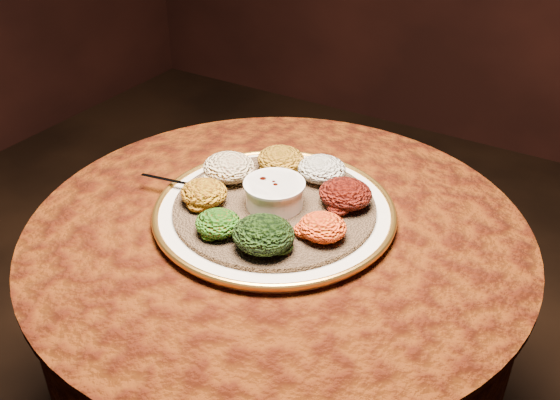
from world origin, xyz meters
The scene contains 13 objects.
table centered at (0.00, 0.00, 0.55)m, with size 0.96×0.96×0.73m.
platter centered at (-0.02, 0.02, 0.75)m, with size 0.59×0.59×0.02m.
injera centered at (-0.02, 0.02, 0.76)m, with size 0.39×0.39×0.01m, color brown.
stew_bowl centered at (-0.02, 0.02, 0.79)m, with size 0.12×0.12×0.05m.
spoon centered at (-0.19, -0.01, 0.77)m, with size 0.15×0.04×0.01m.
portion_ayib centered at (0.01, 0.15, 0.79)m, with size 0.10×0.09×0.05m, color beige.
portion_kitfo centered at (0.10, 0.09, 0.79)m, with size 0.10×0.10×0.05m, color black.
portion_tikil centered at (0.11, -0.02, 0.78)m, with size 0.09×0.08×0.04m, color orange.
portion_gomen centered at (0.03, -0.10, 0.79)m, with size 0.11×0.10×0.05m, color black.
portion_mixveg centered at (-0.06, -0.11, 0.78)m, with size 0.08×0.08×0.04m, color #922D09.
portion_kik centered at (-0.14, -0.04, 0.78)m, with size 0.09×0.09×0.04m, color #B27C0F.
portion_timatim centered at (-0.15, 0.06, 0.79)m, with size 0.11×0.10×0.05m, color maroon.
portion_shiro centered at (-0.08, 0.14, 0.79)m, with size 0.10×0.10×0.05m, color #9A5F12.
Camera 1 is at (0.51, -0.83, 1.42)m, focal length 40.00 mm.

